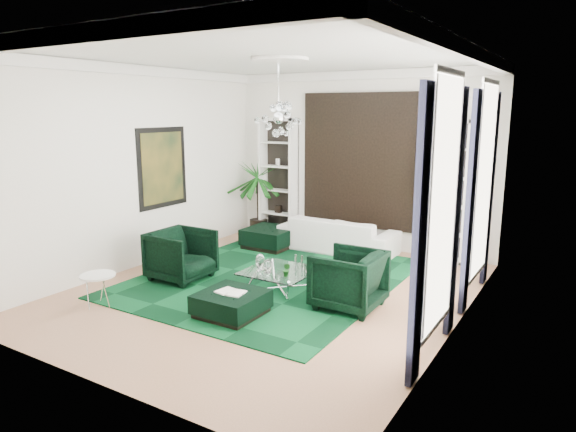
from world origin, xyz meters
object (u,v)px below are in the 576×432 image
Objects in this scene: coffee_table at (280,281)px; side_table at (99,291)px; armchair_left at (181,255)px; palm at (258,188)px; armchair_right at (348,280)px; ottoman_side at (270,238)px; sofa at (338,234)px; ottoman_front at (231,304)px.

side_table reaches higher than coffee_table.
palm is (-0.72, 3.47, 0.70)m from armchair_left.
armchair_right reaches higher than ottoman_side.
side_table is at bearing -94.66° from ottoman_side.
armchair_left is at bearing -93.74° from ottoman_side.
armchair_left is 2.63m from ottoman_side.
coffee_table is 2.80m from ottoman_side.
palm is at bearing 129.52° from coffee_table.
sofa is 4.03m from ottoman_front.
side_table is (-0.35, -4.27, 0.03)m from ottoman_side.
armchair_left is 1.00× the size of ottoman_side.
ottoman_side is (-1.40, -0.53, -0.15)m from sofa.
sofa is 1.09× the size of palm.
coffee_table is 4.14m from palm.
sofa is 2.54× the size of armchair_left.
sofa reaches higher than ottoman_front.
armchair_right reaches higher than side_table.
armchair_right reaches higher than sofa.
coffee_table is (1.84, 0.37, -0.26)m from armchair_left.
coffee_table is 0.47× the size of palm.
armchair_right is 0.43× the size of palm.
armchair_right is at bearing -84.18° from armchair_left.
side_table reaches higher than ottoman_side.
ottoman_front is at bearing -48.29° from armchair_right.
palm reaches higher than ottoman_front.
ottoman_side is at bearing 114.69° from ottoman_front.
ottoman_side is at bearing 20.93° from sofa.
side_table is at bearing -158.24° from ottoman_front.
ottoman_front is at bearing 92.95° from sofa.
palm reaches higher than sofa.
armchair_right is (3.11, 0.32, 0.00)m from armchair_left.
armchair_right is 1.00× the size of ottoman_side.
coffee_table is at bearing 95.60° from sofa.
coffee_table is 1.24m from ottoman_front.
ottoman_front is at bearing -116.18° from armchair_left.
armchair_right is 1.10× the size of ottoman_front.
ottoman_front is 2.10m from side_table.
coffee_table is 1.21× the size of ottoman_front.
armchair_left reaches higher than ottoman_front.
sofa is at bearing -151.44° from armchair_right.
armchair_left reaches higher than sofa.
armchair_right is 1.81m from ottoman_front.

